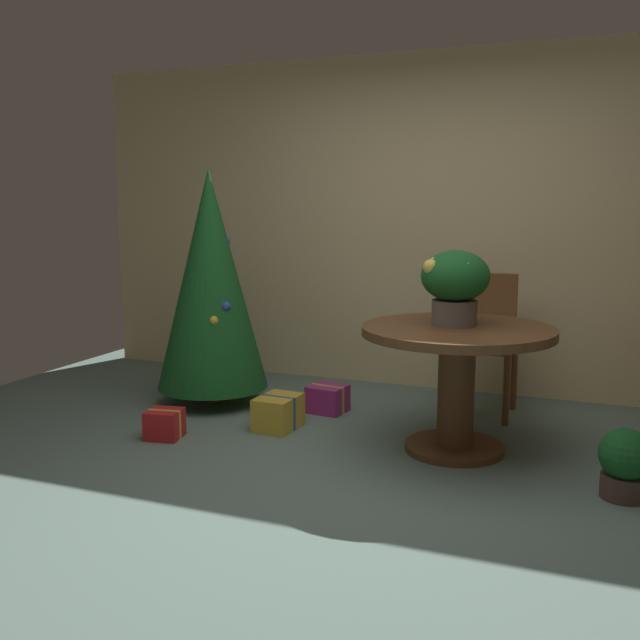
{
  "coord_description": "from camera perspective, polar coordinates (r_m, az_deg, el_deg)",
  "views": [
    {
      "loc": [
        1.21,
        -3.4,
        1.47
      ],
      "look_at": [
        -0.31,
        0.43,
        0.79
      ],
      "focal_mm": 40.59,
      "sensor_mm": 36.0,
      "label": 1
    }
  ],
  "objects": [
    {
      "name": "ground_plane",
      "position": [
        3.9,
        1.99,
        -12.82
      ],
      "size": [
        6.6,
        6.6,
        0.0
      ],
      "primitive_type": "plane",
      "color": "slate"
    },
    {
      "name": "back_wall_panel",
      "position": [
        5.74,
        9.58,
        7.47
      ],
      "size": [
        6.0,
        0.1,
        2.6
      ],
      "primitive_type": "cube",
      "color": "beige",
      "rests_on": "ground_plane"
    },
    {
      "name": "round_dining_table",
      "position": [
        4.32,
        10.75,
        -3.31
      ],
      "size": [
        1.12,
        1.12,
        0.75
      ],
      "color": "brown",
      "rests_on": "ground_plane"
    },
    {
      "name": "flower_vase",
      "position": [
        4.31,
        10.59,
        2.96
      ],
      "size": [
        0.4,
        0.4,
        0.44
      ],
      "color": "#665B51",
      "rests_on": "round_dining_table"
    },
    {
      "name": "wooden_chair_far",
      "position": [
        5.18,
        12.67,
        -1.08
      ],
      "size": [
        0.47,
        0.46,
        0.97
      ],
      "color": "brown",
      "rests_on": "ground_plane"
    },
    {
      "name": "holiday_tree",
      "position": [
        5.27,
        -8.61,
        3.15
      ],
      "size": [
        0.8,
        0.8,
        1.7
      ],
      "color": "brown",
      "rests_on": "ground_plane"
    },
    {
      "name": "gift_box_red",
      "position": [
        4.69,
        -12.16,
        -8.03
      ],
      "size": [
        0.24,
        0.23,
        0.18
      ],
      "color": "red",
      "rests_on": "ground_plane"
    },
    {
      "name": "gift_box_gold",
      "position": [
        4.77,
        -3.3,
        -7.29
      ],
      "size": [
        0.26,
        0.33,
        0.22
      ],
      "color": "gold",
      "rests_on": "ground_plane"
    },
    {
      "name": "gift_box_purple",
      "position": [
        5.14,
        0.6,
        -6.23
      ],
      "size": [
        0.28,
        0.26,
        0.19
      ],
      "color": "#9E287A",
      "rests_on": "ground_plane"
    },
    {
      "name": "potted_plant",
      "position": [
        3.97,
        22.93,
        -10.31
      ],
      "size": [
        0.26,
        0.26,
        0.36
      ],
      "color": "#4C382D",
      "rests_on": "ground_plane"
    }
  ]
}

